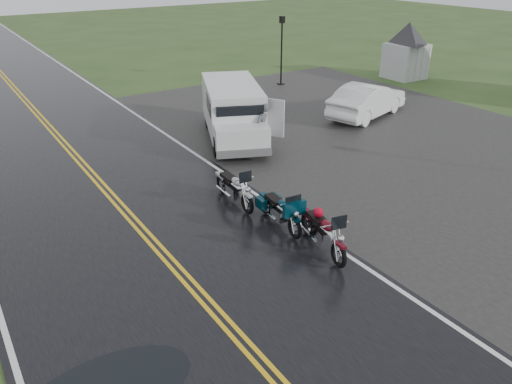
{
  "coord_description": "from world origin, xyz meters",
  "views": [
    {
      "loc": [
        -3.88,
        -8.11,
        6.86
      ],
      "look_at": [
        2.8,
        2.0,
        1.0
      ],
      "focal_mm": 35.0,
      "sensor_mm": 36.0,
      "label": 1
    }
  ],
  "objects_px": {
    "van_white": "(217,128)",
    "sedan_white": "(367,101)",
    "motorcycle_silver": "(247,196)",
    "motorcycle_teal": "(295,220)",
    "motorcycle_red": "(339,245)",
    "person_at_van": "(263,129)",
    "visitor_center": "(408,36)",
    "lamp_post_far_right": "(282,51)"
  },
  "relations": [
    {
      "from": "motorcycle_red",
      "to": "motorcycle_teal",
      "type": "height_order",
      "value": "motorcycle_red"
    },
    {
      "from": "van_white",
      "to": "motorcycle_silver",
      "type": "bearing_deg",
      "value": -85.31
    },
    {
      "from": "person_at_van",
      "to": "sedan_white",
      "type": "bearing_deg",
      "value": 173.03
    },
    {
      "from": "motorcycle_red",
      "to": "motorcycle_silver",
      "type": "height_order",
      "value": "motorcycle_red"
    },
    {
      "from": "visitor_center",
      "to": "motorcycle_red",
      "type": "height_order",
      "value": "visitor_center"
    },
    {
      "from": "motorcycle_silver",
      "to": "person_at_van",
      "type": "height_order",
      "value": "person_at_van"
    },
    {
      "from": "motorcycle_teal",
      "to": "person_at_van",
      "type": "bearing_deg",
      "value": 68.4
    },
    {
      "from": "lamp_post_far_right",
      "to": "motorcycle_teal",
      "type": "bearing_deg",
      "value": -124.81
    },
    {
      "from": "visitor_center",
      "to": "sedan_white",
      "type": "relative_size",
      "value": 3.49
    },
    {
      "from": "motorcycle_teal",
      "to": "van_white",
      "type": "height_order",
      "value": "van_white"
    },
    {
      "from": "motorcycle_teal",
      "to": "person_at_van",
      "type": "xyz_separation_m",
      "value": [
        2.82,
        5.62,
        0.37
      ]
    },
    {
      "from": "person_at_van",
      "to": "motorcycle_silver",
      "type": "bearing_deg",
      "value": 33.14
    },
    {
      "from": "lamp_post_far_right",
      "to": "van_white",
      "type": "bearing_deg",
      "value": -137.79
    },
    {
      "from": "visitor_center",
      "to": "lamp_post_far_right",
      "type": "relative_size",
      "value": 4.25
    },
    {
      "from": "van_white",
      "to": "person_at_van",
      "type": "xyz_separation_m",
      "value": [
        1.62,
        -0.61,
        -0.14
      ]
    },
    {
      "from": "van_white",
      "to": "visitor_center",
      "type": "bearing_deg",
      "value": 41.34
    },
    {
      "from": "visitor_center",
      "to": "van_white",
      "type": "distance_m",
      "value": 16.46
    },
    {
      "from": "sedan_white",
      "to": "lamp_post_far_right",
      "type": "bearing_deg",
      "value": -19.03
    },
    {
      "from": "lamp_post_far_right",
      "to": "motorcycle_silver",
      "type": "bearing_deg",
      "value": -129.54
    },
    {
      "from": "motorcycle_silver",
      "to": "motorcycle_red",
      "type": "bearing_deg",
      "value": -80.78
    },
    {
      "from": "motorcycle_red",
      "to": "visitor_center",
      "type": "bearing_deg",
      "value": 49.66
    },
    {
      "from": "motorcycle_teal",
      "to": "van_white",
      "type": "bearing_deg",
      "value": 84.14
    },
    {
      "from": "visitor_center",
      "to": "motorcycle_silver",
      "type": "relative_size",
      "value": 7.5
    },
    {
      "from": "motorcycle_silver",
      "to": "visitor_center",
      "type": "bearing_deg",
      "value": 31.93
    },
    {
      "from": "visitor_center",
      "to": "motorcycle_teal",
      "type": "relative_size",
      "value": 7.88
    },
    {
      "from": "visitor_center",
      "to": "lamp_post_far_right",
      "type": "xyz_separation_m",
      "value": [
        -7.15,
        2.65,
        -0.52
      ]
    },
    {
      "from": "visitor_center",
      "to": "motorcycle_teal",
      "type": "xyz_separation_m",
      "value": [
        -16.82,
        -11.26,
        -1.8
      ]
    },
    {
      "from": "van_white",
      "to": "sedan_white",
      "type": "distance_m",
      "value": 8.16
    },
    {
      "from": "motorcycle_teal",
      "to": "motorcycle_silver",
      "type": "relative_size",
      "value": 0.95
    },
    {
      "from": "sedan_white",
      "to": "motorcycle_silver",
      "type": "bearing_deg",
      "value": 101.05
    },
    {
      "from": "motorcycle_silver",
      "to": "van_white",
      "type": "xyz_separation_m",
      "value": [
        1.5,
        4.39,
        0.48
      ]
    },
    {
      "from": "sedan_white",
      "to": "van_white",
      "type": "bearing_deg",
      "value": 77.85
    },
    {
      "from": "motorcycle_teal",
      "to": "motorcycle_red",
      "type": "bearing_deg",
      "value": -82.31
    },
    {
      "from": "visitor_center",
      "to": "lamp_post_far_right",
      "type": "distance_m",
      "value": 7.64
    },
    {
      "from": "motorcycle_silver",
      "to": "person_at_van",
      "type": "distance_m",
      "value": 4.91
    },
    {
      "from": "visitor_center",
      "to": "motorcycle_teal",
      "type": "bearing_deg",
      "value": -146.21
    },
    {
      "from": "motorcycle_teal",
      "to": "van_white",
      "type": "relative_size",
      "value": 0.36
    },
    {
      "from": "motorcycle_silver",
      "to": "person_at_van",
      "type": "relative_size",
      "value": 1.1
    },
    {
      "from": "van_white",
      "to": "sedan_white",
      "type": "height_order",
      "value": "van_white"
    },
    {
      "from": "visitor_center",
      "to": "van_white",
      "type": "bearing_deg",
      "value": -162.15
    },
    {
      "from": "motorcycle_silver",
      "to": "sedan_white",
      "type": "xyz_separation_m",
      "value": [
        9.63,
        4.98,
        0.13
      ]
    },
    {
      "from": "motorcycle_red",
      "to": "lamp_post_far_right",
      "type": "xyz_separation_m",
      "value": [
        9.6,
        15.52,
        1.24
      ]
    }
  ]
}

